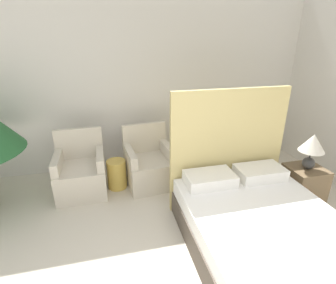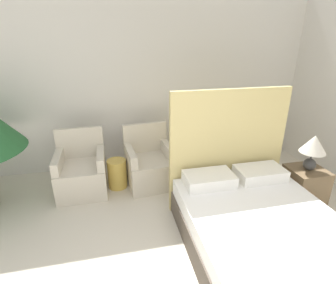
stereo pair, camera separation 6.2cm
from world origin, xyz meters
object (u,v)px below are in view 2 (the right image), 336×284
at_px(armchair_near_window_right, 150,167).
at_px(table_lamp, 313,147).
at_px(armchair_near_window_left, 82,174).
at_px(side_table, 117,174).
at_px(bed, 260,227).
at_px(nightstand, 304,186).

height_order(armchair_near_window_right, table_lamp, table_lamp).
xyz_separation_m(armchair_near_window_left, side_table, (0.51, 0.01, -0.06)).
bearing_deg(armchair_near_window_left, side_table, 0.48).
xyz_separation_m(bed, armchair_near_window_left, (-1.92, 1.63, -0.02)).
bearing_deg(table_lamp, side_table, 158.20).
relative_size(bed, side_table, 4.61).
bearing_deg(armchair_near_window_left, bed, -41.11).
height_order(bed, armchair_near_window_left, bed).
distance_m(nightstand, side_table, 2.66).
bearing_deg(side_table, nightstand, -21.43).
height_order(armchair_near_window_right, side_table, armchair_near_window_right).
height_order(armchair_near_window_left, side_table, armchair_near_window_left).
xyz_separation_m(bed, side_table, (-1.41, 1.64, -0.08)).
relative_size(armchair_near_window_left, nightstand, 1.74).
bearing_deg(nightstand, armchair_near_window_right, 154.04).
relative_size(bed, nightstand, 3.95).
relative_size(bed, armchair_near_window_right, 2.27).
distance_m(bed, side_table, 2.17).
bearing_deg(table_lamp, armchair_near_window_right, 153.59).
bearing_deg(nightstand, armchair_near_window_left, 162.13).
bearing_deg(nightstand, table_lamp, -122.48).
bearing_deg(side_table, armchair_near_window_left, -178.79).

